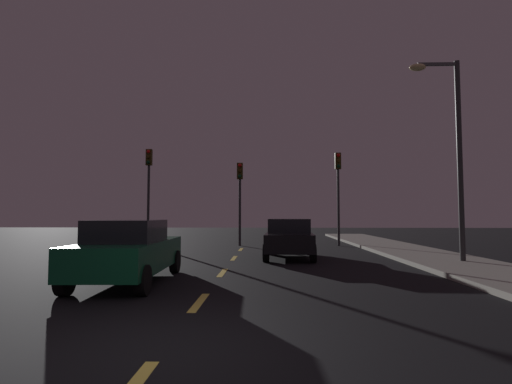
# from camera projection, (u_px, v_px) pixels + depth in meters

# --- Properties ---
(ground_plane) EXTENTS (80.00, 80.00, 0.00)m
(ground_plane) POSITION_uv_depth(u_px,v_px,m) (225.00, 270.00, 11.76)
(ground_plane) COLOR black
(sidewalk_curb_right) EXTENTS (3.00, 40.00, 0.15)m
(sidewalk_curb_right) POSITION_uv_depth(u_px,v_px,m) (475.00, 268.00, 11.54)
(sidewalk_curb_right) COLOR gray
(sidewalk_curb_right) RESTS_ON ground_plane
(lane_stripe_second) EXTENTS (0.16, 1.60, 0.01)m
(lane_stripe_second) POSITION_uv_depth(u_px,v_px,m) (199.00, 302.00, 7.37)
(lane_stripe_second) COLOR #EACC4C
(lane_stripe_second) RESTS_ON ground_plane
(lane_stripe_third) EXTENTS (0.16, 1.60, 0.01)m
(lane_stripe_third) POSITION_uv_depth(u_px,v_px,m) (223.00, 273.00, 11.17)
(lane_stripe_third) COLOR #EACC4C
(lane_stripe_third) RESTS_ON ground_plane
(lane_stripe_fourth) EXTENTS (0.16, 1.60, 0.01)m
(lane_stripe_fourth) POSITION_uv_depth(u_px,v_px,m) (234.00, 258.00, 14.96)
(lane_stripe_fourth) COLOR #EACC4C
(lane_stripe_fourth) RESTS_ON ground_plane
(lane_stripe_fifth) EXTENTS (0.16, 1.60, 0.01)m
(lane_stripe_fifth) POSITION_uv_depth(u_px,v_px,m) (241.00, 249.00, 18.75)
(lane_stripe_fifth) COLOR #EACC4C
(lane_stripe_fifth) RESTS_ON ground_plane
(traffic_signal_left) EXTENTS (0.32, 0.38, 5.34)m
(traffic_signal_left) POSITION_uv_depth(u_px,v_px,m) (149.00, 178.00, 21.50)
(traffic_signal_left) COLOR #2D2D30
(traffic_signal_left) RESTS_ON ground_plane
(traffic_signal_center) EXTENTS (0.32, 0.38, 4.55)m
(traffic_signal_center) POSITION_uv_depth(u_px,v_px,m) (240.00, 187.00, 21.31)
(traffic_signal_center) COLOR #2D2D30
(traffic_signal_center) RESTS_ON ground_plane
(traffic_signal_right) EXTENTS (0.32, 0.38, 5.09)m
(traffic_signal_right) POSITION_uv_depth(u_px,v_px,m) (338.00, 181.00, 21.17)
(traffic_signal_right) COLOR #2D2D30
(traffic_signal_right) RESTS_ON ground_plane
(car_stopped_ahead) EXTENTS (2.03, 3.89, 1.52)m
(car_stopped_ahead) POSITION_uv_depth(u_px,v_px,m) (289.00, 238.00, 15.00)
(car_stopped_ahead) COLOR black
(car_stopped_ahead) RESTS_ON ground_plane
(car_adjacent_lane) EXTENTS (1.97, 4.40, 1.54)m
(car_adjacent_lane) POSITION_uv_depth(u_px,v_px,m) (129.00, 251.00, 9.58)
(car_adjacent_lane) COLOR #0F4C2D
(car_adjacent_lane) RESTS_ON ground_plane
(street_lamp_right) EXTENTS (1.70, 0.36, 6.94)m
(street_lamp_right) POSITION_uv_depth(u_px,v_px,m) (452.00, 141.00, 13.09)
(street_lamp_right) COLOR #2D2D30
(street_lamp_right) RESTS_ON ground_plane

